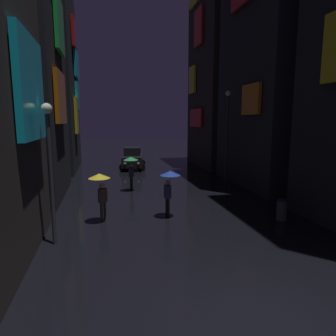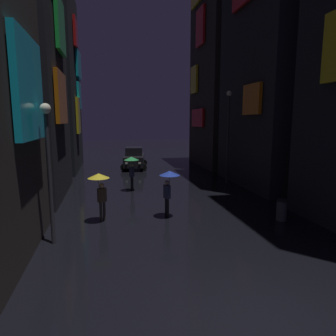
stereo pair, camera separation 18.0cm
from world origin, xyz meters
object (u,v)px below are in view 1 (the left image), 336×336
Objects in this scene: car_distant at (133,158)px; streetlamp_left_near at (50,157)px; trash_bin at (282,209)px; pedestrian_far_right_blue at (169,181)px; pedestrian_near_crossing_green at (131,164)px; pedestrian_midstreet_left_yellow at (100,184)px; streetlamp_right_far at (227,127)px.

streetlamp_left_near is (-4.30, -16.06, 2.17)m from car_distant.
trash_bin is at bearing -72.02° from car_distant.
pedestrian_far_right_blue is 5.55m from pedestrian_near_crossing_green.
pedestrian_near_crossing_green is 0.49× the size of car_distant.
pedestrian_near_crossing_green is 0.44× the size of streetlamp_left_near.
pedestrian_far_right_blue is 2.28× the size of trash_bin.
pedestrian_far_right_blue is 1.00× the size of pedestrian_near_crossing_green.
pedestrian_near_crossing_green is 9.11m from trash_bin.
streetlamp_left_near reaches higher than pedestrian_far_right_blue.
pedestrian_far_right_blue and pedestrian_midstreet_left_yellow have the same top height.
car_distant is 0.69× the size of streetlamp_right_far.
pedestrian_near_crossing_green is at bearing -171.18° from streetlamp_right_far.
trash_bin is at bearing -16.49° from pedestrian_far_right_blue.
car_distant is 0.89× the size of streetlamp_left_near.
car_distant is 9.91m from streetlamp_right_far.
pedestrian_far_right_blue and pedestrian_near_crossing_green have the same top height.
pedestrian_near_crossing_green is at bearing 65.68° from streetlamp_left_near.
pedestrian_near_crossing_green is at bearing 131.01° from trash_bin.
streetlamp_right_far reaches higher than pedestrian_midstreet_left_yellow.
streetlamp_left_near reaches higher than trash_bin.
streetlamp_left_near is at bearing -155.84° from pedestrian_far_right_blue.
pedestrian_far_right_blue is 0.49× the size of car_distant.
pedestrian_midstreet_left_yellow is at bearing -142.36° from streetlamp_right_far.
car_distant is (2.70, 14.04, -0.74)m from pedestrian_midstreet_left_yellow.
streetlamp_right_far is (5.70, -7.56, 2.92)m from car_distant.
streetlamp_left_near is (-1.60, -2.02, 1.43)m from pedestrian_midstreet_left_yellow.
trash_bin is at bearing -48.99° from pedestrian_near_crossing_green.
trash_bin is (5.00, -15.40, -0.46)m from car_distant.
trash_bin is (7.70, -1.36, -1.20)m from pedestrian_midstreet_left_yellow.
streetlamp_left_near is (-4.58, -2.05, 1.43)m from pedestrian_far_right_blue.
car_distant is 4.64× the size of trash_bin.
streetlamp_right_far is at bearing 8.82° from pedestrian_near_crossing_green.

